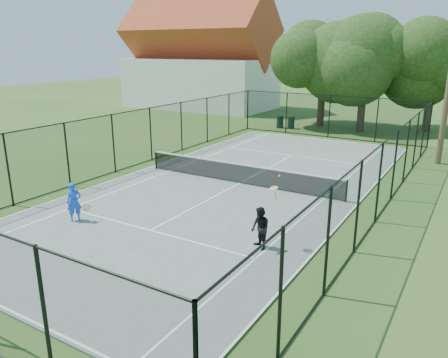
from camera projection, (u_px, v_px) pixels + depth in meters
The scene contains 13 objects.
ground at pixel (240, 185), 20.45m from camera, with size 120.00×120.00×0.00m, color #2C531C.
tennis_court at pixel (240, 184), 20.44m from camera, with size 11.00×24.00×0.06m, color slate.
tennis_net at pixel (240, 173), 20.28m from camera, with size 10.08×0.08×0.95m.
fence at pixel (240, 153), 20.02m from camera, with size 13.10×26.10×3.00m.
tree_near_left at pixel (324, 58), 34.12m from camera, with size 6.68×6.68×8.71m.
tree_near_mid at pixel (366, 63), 31.73m from camera, with size 6.30×6.30×8.24m.
tree_near_right at pixel (435, 62), 31.94m from camera, with size 5.85×5.85×8.07m.
building at pixel (200, 60), 45.45m from camera, with size 15.30×8.15×11.87m.
trash_bin_left at pixel (280, 122), 34.65m from camera, with size 0.58×0.58×0.97m.
trash_bin_right at pixel (291, 122), 34.33m from camera, with size 0.58×0.58×0.99m.
utility_pole at pixel (448, 94), 23.02m from camera, with size 1.40×0.30×7.50m.
player_blue at pixel (74, 202), 15.86m from camera, with size 0.87×0.63×1.44m.
player_black at pixel (260, 228), 13.63m from camera, with size 0.84×0.98×2.35m.
Camera 1 is at (9.41, -17.09, 6.18)m, focal length 35.00 mm.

